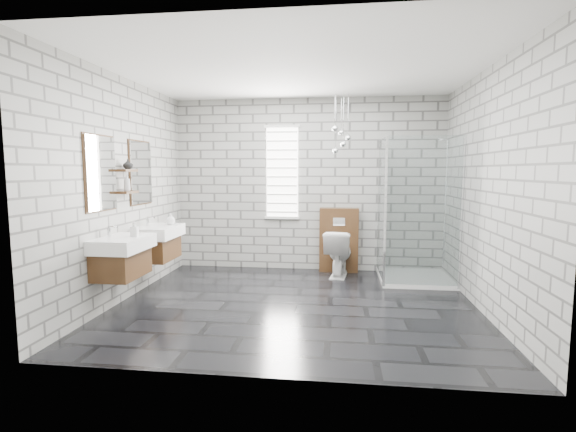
% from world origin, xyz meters
% --- Properties ---
extents(floor, '(4.20, 3.60, 0.02)m').
position_xyz_m(floor, '(0.00, 0.00, -0.01)').
color(floor, black).
rests_on(floor, ground).
extents(ceiling, '(4.20, 3.60, 0.02)m').
position_xyz_m(ceiling, '(0.00, 0.00, 2.71)').
color(ceiling, white).
rests_on(ceiling, wall_back).
extents(wall_back, '(4.20, 0.02, 2.70)m').
position_xyz_m(wall_back, '(0.00, 1.81, 1.35)').
color(wall_back, '#A1A19C').
rests_on(wall_back, floor).
extents(wall_front, '(4.20, 0.02, 2.70)m').
position_xyz_m(wall_front, '(0.00, -1.81, 1.35)').
color(wall_front, '#A1A19C').
rests_on(wall_front, floor).
extents(wall_left, '(0.02, 3.60, 2.70)m').
position_xyz_m(wall_left, '(-2.11, 0.00, 1.35)').
color(wall_left, '#A1A19C').
rests_on(wall_left, floor).
extents(wall_right, '(0.02, 3.60, 2.70)m').
position_xyz_m(wall_right, '(2.11, 0.00, 1.35)').
color(wall_right, '#A1A19C').
rests_on(wall_right, floor).
extents(vanity_left, '(0.47, 0.70, 1.57)m').
position_xyz_m(vanity_left, '(-1.91, -0.51, 0.76)').
color(vanity_left, '#4A2E16').
rests_on(vanity_left, wall_left).
extents(vanity_right, '(0.47, 0.70, 1.57)m').
position_xyz_m(vanity_right, '(-1.91, 0.42, 0.76)').
color(vanity_right, '#4A2E16').
rests_on(vanity_right, wall_left).
extents(shelf_lower, '(0.14, 0.30, 0.03)m').
position_xyz_m(shelf_lower, '(-2.03, -0.05, 1.32)').
color(shelf_lower, '#4A2E16').
rests_on(shelf_lower, wall_left).
extents(shelf_upper, '(0.14, 0.30, 0.03)m').
position_xyz_m(shelf_upper, '(-2.03, -0.05, 1.58)').
color(shelf_upper, '#4A2E16').
rests_on(shelf_upper, wall_left).
extents(window, '(0.56, 0.05, 1.48)m').
position_xyz_m(window, '(-0.40, 1.78, 1.55)').
color(window, white).
rests_on(window, wall_back).
extents(cistern_panel, '(0.60, 0.20, 1.00)m').
position_xyz_m(cistern_panel, '(0.50, 1.70, 0.50)').
color(cistern_panel, '#4A2E16').
rests_on(cistern_panel, floor).
extents(flush_plate, '(0.18, 0.01, 0.12)m').
position_xyz_m(flush_plate, '(0.50, 1.60, 0.80)').
color(flush_plate, silver).
rests_on(flush_plate, cistern_panel).
extents(shower_enclosure, '(1.00, 1.00, 2.03)m').
position_xyz_m(shower_enclosure, '(1.50, 1.18, 0.50)').
color(shower_enclosure, white).
rests_on(shower_enclosure, floor).
extents(pendant_cluster, '(0.28, 0.25, 0.88)m').
position_xyz_m(pendant_cluster, '(0.51, 1.37, 2.04)').
color(pendant_cluster, silver).
rests_on(pendant_cluster, ceiling).
extents(toilet, '(0.47, 0.72, 0.69)m').
position_xyz_m(toilet, '(0.50, 1.43, 0.35)').
color(toilet, white).
rests_on(toilet, floor).
extents(soap_bottle_a, '(0.08, 0.08, 0.16)m').
position_xyz_m(soap_bottle_a, '(-1.75, -0.45, 0.93)').
color(soap_bottle_a, '#B2B2B2').
rests_on(soap_bottle_a, vanity_left).
extents(soap_bottle_b, '(0.14, 0.14, 0.15)m').
position_xyz_m(soap_bottle_b, '(-1.76, 0.57, 0.93)').
color(soap_bottle_b, '#B2B2B2').
rests_on(soap_bottle_b, vanity_right).
extents(soap_bottle_c, '(0.10, 0.10, 0.20)m').
position_xyz_m(soap_bottle_c, '(-2.02, -0.07, 1.43)').
color(soap_bottle_c, '#B2B2B2').
rests_on(soap_bottle_c, shelf_lower).
extents(vase, '(0.12, 0.12, 0.12)m').
position_xyz_m(vase, '(-2.02, -0.03, 1.65)').
color(vase, '#B2B2B2').
rests_on(vase, shelf_upper).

